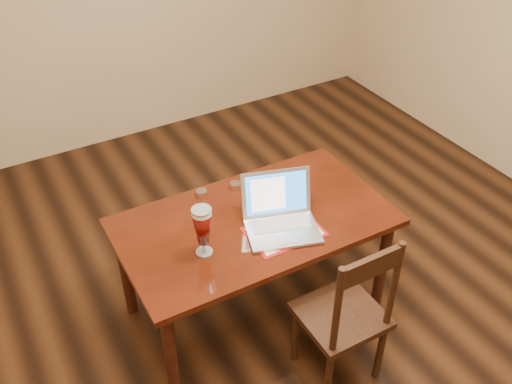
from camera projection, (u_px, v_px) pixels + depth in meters
ground at (296, 327)px, 3.24m from camera, size 5.00×5.00×0.00m
room_shell at (315, 26)px, 2.19m from camera, size 4.51×5.01×2.71m
dining_table at (254, 230)px, 3.00m from camera, size 1.43×0.81×0.94m
dining_chair at (345, 315)px, 2.75m from camera, size 0.39×0.38×0.93m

